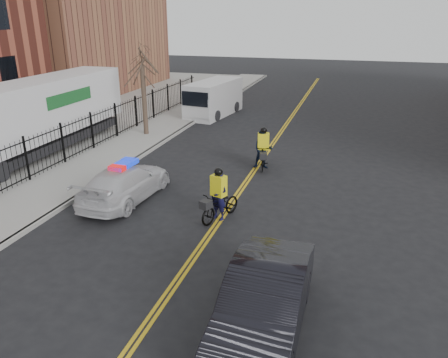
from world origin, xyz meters
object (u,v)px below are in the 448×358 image
object	(u,v)px
cyclist_near	(218,202)
cargo_van	(213,99)
police_cruiser	(125,183)
semi_trailer	(40,113)
cyclist_far	(263,152)
dark_sedan	(264,303)

from	to	relation	value
cyclist_near	cargo_van	bearing A→B (deg)	130.58
police_cruiser	semi_trailer	xyz separation A→B (m)	(-7.15, 4.33, 1.45)
cyclist_far	cyclist_near	bearing A→B (deg)	-106.28
cargo_van	cyclist_far	size ratio (longest dim) A/B	2.91
semi_trailer	cyclist_near	xyz separation A→B (m)	(11.17, -4.95, -1.47)
dark_sedan	cargo_van	bearing A→B (deg)	111.03
dark_sedan	cyclist_far	bearing A→B (deg)	102.10
cargo_van	cyclist_far	distance (m)	11.80
dark_sedan	cyclist_near	world-z (taller)	cyclist_near
police_cruiser	semi_trailer	size ratio (longest dim) A/B	0.40
dark_sedan	cyclist_far	distance (m)	11.47
cargo_van	semi_trailer	distance (m)	12.54
dark_sedan	cyclist_far	world-z (taller)	cyclist_far
police_cruiser	cargo_van	distance (m)	15.53
police_cruiser	cyclist_near	world-z (taller)	cyclist_near
police_cruiser	cyclist_far	world-z (taller)	cyclist_far
cargo_van	police_cruiser	bearing A→B (deg)	-77.01
dark_sedan	cyclist_near	distance (m)	6.06
cargo_van	semi_trailer	size ratio (longest dim) A/B	0.49
cargo_van	cyclist_near	distance (m)	16.98
police_cruiser	dark_sedan	xyz separation A→B (m)	(6.79, -6.02, 0.12)
dark_sedan	cargo_van	size ratio (longest dim) A/B	0.83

